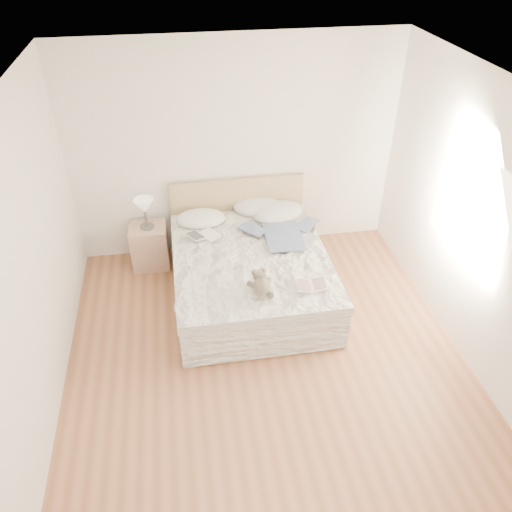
% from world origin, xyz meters
% --- Properties ---
extents(floor, '(4.00, 4.50, 0.00)m').
position_xyz_m(floor, '(0.00, 0.00, 0.00)').
color(floor, brown).
rests_on(floor, ground).
extents(ceiling, '(4.00, 4.50, 0.00)m').
position_xyz_m(ceiling, '(0.00, 0.00, 2.70)').
color(ceiling, white).
rests_on(ceiling, ground).
extents(wall_back, '(4.00, 0.02, 2.70)m').
position_xyz_m(wall_back, '(0.00, 2.25, 1.35)').
color(wall_back, white).
rests_on(wall_back, ground).
extents(wall_left, '(0.02, 4.50, 2.70)m').
position_xyz_m(wall_left, '(-2.00, 0.00, 1.35)').
color(wall_left, white).
rests_on(wall_left, ground).
extents(wall_right, '(0.02, 4.50, 2.70)m').
position_xyz_m(wall_right, '(2.00, 0.00, 1.35)').
color(wall_right, white).
rests_on(wall_right, ground).
extents(window, '(0.02, 1.30, 1.10)m').
position_xyz_m(window, '(1.99, 0.30, 1.45)').
color(window, white).
rests_on(window, wall_right).
extents(bed, '(1.72, 2.14, 1.00)m').
position_xyz_m(bed, '(0.00, 1.19, 0.31)').
color(bed, tan).
rests_on(bed, floor).
extents(nightstand, '(0.46, 0.41, 0.56)m').
position_xyz_m(nightstand, '(-1.15, 1.95, 0.28)').
color(nightstand, tan).
rests_on(nightstand, floor).
extents(table_lamp, '(0.27, 0.27, 0.39)m').
position_xyz_m(table_lamp, '(-1.15, 1.95, 0.84)').
color(table_lamp, '#4B4641').
rests_on(table_lamp, nightstand).
extents(pillow_left, '(0.62, 0.45, 0.18)m').
position_xyz_m(pillow_left, '(-0.49, 1.91, 0.64)').
color(pillow_left, white).
rests_on(pillow_left, bed).
extents(pillow_middle, '(0.72, 0.57, 0.19)m').
position_xyz_m(pillow_middle, '(0.25, 2.08, 0.64)').
color(pillow_middle, white).
rests_on(pillow_middle, bed).
extents(pillow_right, '(0.77, 0.64, 0.20)m').
position_xyz_m(pillow_right, '(0.47, 1.91, 0.64)').
color(pillow_right, silver).
rests_on(pillow_right, bed).
extents(blouse, '(0.68, 0.72, 0.03)m').
position_xyz_m(blouse, '(0.43, 1.38, 0.63)').
color(blouse, '#435076').
rests_on(blouse, bed).
extents(photo_book, '(0.42, 0.39, 0.03)m').
position_xyz_m(photo_book, '(-0.50, 1.54, 0.63)').
color(photo_book, white).
rests_on(photo_book, bed).
extents(childrens_book, '(0.34, 0.25, 0.02)m').
position_xyz_m(childrens_book, '(0.52, 0.44, 0.63)').
color(childrens_book, '#F8E9C7').
rests_on(childrens_book, bed).
extents(teddy_bear, '(0.27, 0.35, 0.17)m').
position_xyz_m(teddy_bear, '(0.01, 0.41, 0.65)').
color(teddy_bear, '#675F4C').
rests_on(teddy_bear, bed).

